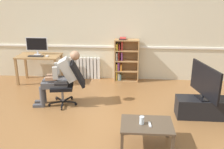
% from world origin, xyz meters
% --- Properties ---
extents(ground_plane, '(18.00, 18.00, 0.00)m').
position_xyz_m(ground_plane, '(0.00, 0.00, 0.00)').
color(ground_plane, brown).
extents(back_wall, '(12.00, 0.13, 2.70)m').
position_xyz_m(back_wall, '(0.00, 2.65, 1.35)').
color(back_wall, beige).
rests_on(back_wall, ground_plane).
extents(computer_desk, '(1.13, 0.67, 0.76)m').
position_xyz_m(computer_desk, '(-1.91, 2.15, 0.64)').
color(computer_desk, '#9E7547').
rests_on(computer_desk, ground_plane).
extents(imac_monitor, '(0.59, 0.14, 0.46)m').
position_xyz_m(imac_monitor, '(-1.96, 2.23, 1.03)').
color(imac_monitor, silver).
rests_on(imac_monitor, computer_desk).
extents(keyboard, '(0.40, 0.12, 0.02)m').
position_xyz_m(keyboard, '(-1.93, 2.01, 0.77)').
color(keyboard, black).
rests_on(keyboard, computer_desk).
extents(computer_mouse, '(0.06, 0.10, 0.03)m').
position_xyz_m(computer_mouse, '(-1.64, 2.03, 0.77)').
color(computer_mouse, white).
rests_on(computer_mouse, computer_desk).
extents(bookshelf, '(0.66, 0.29, 1.21)m').
position_xyz_m(bookshelf, '(0.38, 2.44, 0.58)').
color(bookshelf, '#AD7F4C').
rests_on(bookshelf, ground_plane).
extents(radiator, '(0.96, 0.08, 0.61)m').
position_xyz_m(radiator, '(-0.80, 2.54, 0.31)').
color(radiator, white).
rests_on(radiator, ground_plane).
extents(office_chair, '(0.83, 0.63, 0.96)m').
position_xyz_m(office_chair, '(-0.78, 0.82, 0.52)').
color(office_chair, black).
rests_on(office_chair, ground_plane).
extents(person_seated, '(1.05, 0.47, 1.20)m').
position_xyz_m(person_seated, '(-0.95, 0.80, 0.65)').
color(person_seated, '#4C4C51').
rests_on(person_seated, ground_plane).
extents(tv_stand, '(0.98, 0.41, 0.39)m').
position_xyz_m(tv_stand, '(1.95, 0.44, 0.20)').
color(tv_stand, black).
rests_on(tv_stand, ground_plane).
extents(tv_screen, '(0.27, 1.02, 0.67)m').
position_xyz_m(tv_screen, '(1.95, 0.44, 0.74)').
color(tv_screen, black).
rests_on(tv_screen, tv_stand).
extents(coffee_table, '(0.82, 0.58, 0.38)m').
position_xyz_m(coffee_table, '(0.81, -0.60, 0.34)').
color(coffee_table, '#4C3D2D').
rests_on(coffee_table, ground_plane).
extents(drinking_glass, '(0.08, 0.08, 0.13)m').
position_xyz_m(drinking_glass, '(0.73, -0.62, 0.45)').
color(drinking_glass, silver).
rests_on(drinking_glass, coffee_table).
extents(spare_remote, '(0.05, 0.15, 0.02)m').
position_xyz_m(spare_remote, '(0.86, -0.64, 0.39)').
color(spare_remote, white).
rests_on(spare_remote, coffee_table).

